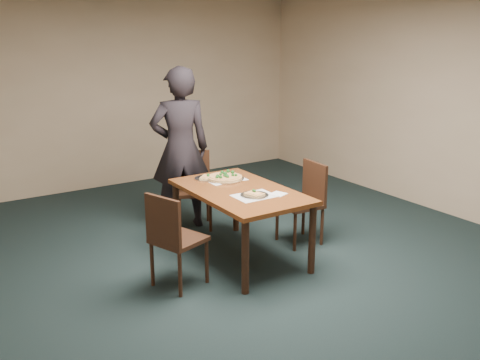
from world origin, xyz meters
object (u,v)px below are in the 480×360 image
dining_table (240,198)px  slice_plate_near (254,195)px  slice_plate_far (207,178)px  diner (180,149)px  chair_left (173,235)px  chair_right (306,198)px  pizza_pan (225,177)px  chair_far (193,184)px

dining_table → slice_plate_near: size_ratio=5.36×
slice_plate_far → diner: bearing=89.5°
chair_left → dining_table: bearing=-94.6°
dining_table → slice_plate_far: (-0.08, 0.53, 0.10)m
slice_plate_far → chair_right: bearing=-30.0°
dining_table → chair_right: bearing=-1.1°
pizza_pan → slice_plate_near: (-0.07, -0.67, -0.01)m
diner → slice_plate_near: diner is taller
chair_left → chair_right: same height
slice_plate_near → slice_plate_far: size_ratio=1.00×
chair_left → diner: bearing=-48.7°
chair_left → diner: 1.68m
chair_right → diner: size_ratio=0.47×
chair_far → pizza_pan: 0.77m
chair_left → diner: size_ratio=0.47×
chair_far → pizza_pan: size_ratio=2.19×
pizza_pan → slice_plate_far: size_ratio=1.49×
chair_left → diner: diner is taller
chair_left → pizza_pan: bearing=-75.3°
chair_right → pizza_pan: (-0.80, 0.42, 0.26)m
diner → slice_plate_far: bearing=105.8°
dining_table → slice_plate_far: 0.55m
chair_far → slice_plate_near: bearing=-67.6°
chair_left → slice_plate_near: (0.88, -0.03, 0.25)m
chair_left → chair_far: bearing=-53.7°
chair_left → slice_plate_far: (0.80, 0.76, 0.25)m
slice_plate_far → slice_plate_near: bearing=-84.1°
diner → slice_plate_far: (-0.01, -0.65, -0.20)m
dining_table → pizza_pan: size_ratio=3.61×
chair_far → chair_right: size_ratio=1.00×
dining_table → chair_far: (0.06, 1.13, -0.14)m
slice_plate_near → chair_right: bearing=15.7°
dining_table → diner: (-0.08, 1.18, 0.30)m
diner → slice_plate_far: 0.68m
chair_left → chair_right: 1.75m
chair_right → diner: bearing=-137.3°
chair_far → slice_plate_near: 1.41m
chair_right → diner: (-0.94, 1.20, 0.45)m
pizza_pan → slice_plate_far: 0.19m
dining_table → diner: size_ratio=0.78×
pizza_pan → slice_plate_far: bearing=140.5°
diner → slice_plate_far: diner is taller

